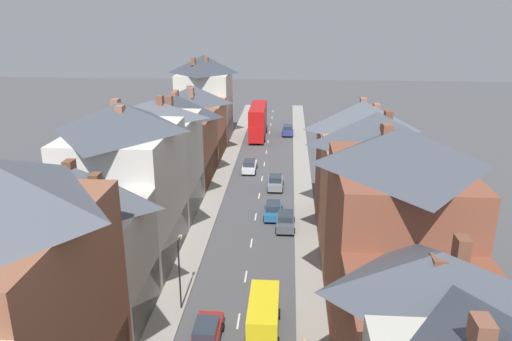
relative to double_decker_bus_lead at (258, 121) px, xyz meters
name	(u,v)px	position (x,y,z in m)	size (l,w,h in m)	color
pavement_left	(218,188)	(-3.29, -24.62, -2.75)	(2.20, 104.00, 0.14)	gray
pavement_right	(303,190)	(6.91, -24.62, -2.75)	(2.20, 104.00, 0.14)	gray
centre_line_dashes	(259,196)	(1.81, -26.62, -2.81)	(0.14, 97.80, 0.01)	silver
terrace_row_left	(145,170)	(-8.38, -36.41, 3.38)	(8.00, 76.29, 14.65)	#BCB7A8
terrace_row_right	(398,253)	(12.00, -51.74, 3.40)	(8.00, 46.32, 13.84)	#BCB7A8
double_decker_bus_lead	(258,121)	(0.00, 0.00, 0.00)	(2.74, 10.80, 5.30)	red
car_near_blue	(288,130)	(4.91, 1.95, -1.97)	(1.90, 4.41, 1.68)	navy
car_near_silver	(285,220)	(4.91, -35.20, -1.97)	(1.90, 4.24, 1.68)	#4C515B
car_parked_right_a	(206,333)	(0.01, -53.18, -2.02)	(1.90, 4.26, 1.58)	maroon
car_mid_black	(249,166)	(0.01, -17.94, -2.02)	(1.90, 4.36, 1.57)	silver
car_parked_left_b	(273,210)	(3.61, -32.45, -2.02)	(1.90, 4.43, 1.57)	#236093
car_mid_white	(275,182)	(3.61, -24.23, -1.97)	(1.90, 3.91, 1.69)	gray
delivery_van	(264,314)	(3.61, -51.66, -1.48)	(2.20, 5.20, 2.41)	yellow
street_lamp	(180,269)	(-2.44, -49.34, 0.43)	(0.20, 1.12, 5.50)	black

